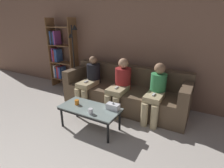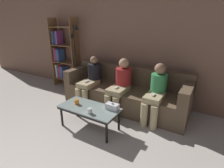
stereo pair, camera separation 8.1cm
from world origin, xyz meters
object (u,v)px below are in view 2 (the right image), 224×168
(cup_near_left, at_px, (77,102))
(seated_person_mid_left, at_px, (121,84))
(seated_person_left_end, at_px, (91,79))
(bookshelf, at_px, (62,55))
(cup_near_right, at_px, (90,111))
(standing_lamp, at_px, (76,52))
(couch, at_px, (125,93))
(tissue_box, at_px, (112,106))
(seated_person_mid_right, at_px, (156,91))
(coffee_table, at_px, (89,109))

(cup_near_left, height_order, seated_person_mid_left, seated_person_mid_left)
(seated_person_left_end, bearing_deg, bookshelf, 158.83)
(cup_near_right, xyz_separation_m, standing_lamp, (-1.50, 1.42, 0.61))
(couch, relative_size, tissue_box, 12.27)
(tissue_box, xyz_separation_m, seated_person_mid_left, (-0.23, 0.73, 0.14))
(seated_person_left_end, bearing_deg, cup_near_left, -69.08)
(tissue_box, xyz_separation_m, seated_person_left_end, (-0.98, 0.72, 0.12))
(couch, xyz_separation_m, seated_person_mid_right, (0.75, -0.24, 0.27))
(tissue_box, xyz_separation_m, standing_lamp, (-1.74, 1.12, 0.60))
(cup_near_left, xyz_separation_m, bookshelf, (-1.73, 1.41, 0.45))
(coffee_table, relative_size, cup_near_left, 11.87)
(coffee_table, bearing_deg, standing_lamp, 137.38)
(cup_near_right, distance_m, tissue_box, 0.39)
(cup_near_left, bearing_deg, coffee_table, 3.32)
(cup_near_left, bearing_deg, standing_lamp, 130.86)
(bookshelf, height_order, seated_person_left_end, bookshelf)
(cup_near_right, distance_m, seated_person_mid_left, 1.05)
(cup_near_right, distance_m, seated_person_left_end, 1.27)
(coffee_table, xyz_separation_m, bookshelf, (-1.99, 1.40, 0.54))
(seated_person_mid_right, bearing_deg, coffee_table, -135.85)
(cup_near_left, xyz_separation_m, tissue_box, (0.64, 0.16, 0.01))
(cup_near_right, xyz_separation_m, seated_person_mid_right, (0.76, 1.03, 0.13))
(couch, height_order, standing_lamp, standing_lamp)
(cup_near_left, xyz_separation_m, seated_person_mid_right, (1.16, 0.88, 0.13))
(coffee_table, xyz_separation_m, cup_near_right, (0.14, -0.16, 0.09))
(couch, xyz_separation_m, cup_near_right, (-0.01, -1.27, 0.14))
(cup_near_right, height_order, tissue_box, tissue_box)
(tissue_box, bearing_deg, cup_near_left, -166.39)
(tissue_box, relative_size, standing_lamp, 0.13)
(coffee_table, height_order, seated_person_mid_right, seated_person_mid_right)
(seated_person_left_end, height_order, seated_person_mid_right, seated_person_mid_right)
(tissue_box, height_order, seated_person_mid_right, seated_person_mid_right)
(coffee_table, relative_size, bookshelf, 0.56)
(coffee_table, bearing_deg, cup_near_left, -176.68)
(couch, relative_size, coffee_table, 2.55)
(cup_near_left, xyz_separation_m, standing_lamp, (-1.10, 1.27, 0.61))
(standing_lamp, xyz_separation_m, seated_person_left_end, (0.77, -0.40, -0.49))
(couch, xyz_separation_m, standing_lamp, (-1.51, 0.15, 0.75))
(couch, height_order, bookshelf, bookshelf)
(couch, distance_m, standing_lamp, 1.69)
(cup_near_right, bearing_deg, couch, 89.59)
(coffee_table, distance_m, tissue_box, 0.42)
(cup_near_left, bearing_deg, bookshelf, 140.74)
(coffee_table, height_order, standing_lamp, standing_lamp)
(couch, height_order, seated_person_mid_right, seated_person_mid_right)
(standing_lamp, bearing_deg, cup_near_right, -43.37)
(cup_near_right, xyz_separation_m, tissue_box, (0.24, 0.30, 0.01))
(tissue_box, bearing_deg, cup_near_right, -128.32)
(couch, height_order, coffee_table, couch)
(cup_near_left, xyz_separation_m, cup_near_right, (0.40, -0.15, 0.00))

